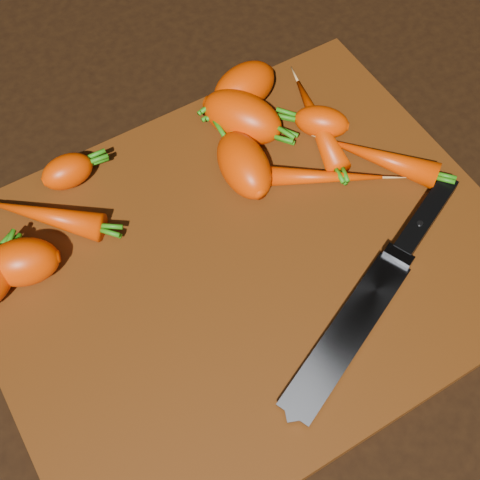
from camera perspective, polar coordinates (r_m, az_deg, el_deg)
ground at (r=0.66m, az=0.45°, el=-2.19°), size 2.00×2.00×0.01m
cutting_board at (r=0.65m, az=0.45°, el=-1.72°), size 0.50×0.40×0.01m
carrot_1 at (r=0.65m, az=-18.02°, el=-1.81°), size 0.08×0.07×0.05m
carrot_2 at (r=0.71m, az=0.19°, el=10.47°), size 0.09×0.10×0.05m
carrot_3 at (r=0.68m, az=0.35°, el=6.41°), size 0.06×0.09×0.05m
carrot_4 at (r=0.74m, az=0.36°, el=12.91°), size 0.09×0.06×0.05m
carrot_5 at (r=0.70m, az=-14.52°, el=5.68°), size 0.05×0.04×0.03m
carrot_6 at (r=0.73m, az=6.97°, el=9.97°), size 0.07×0.07×0.03m
carrot_7 at (r=0.73m, az=6.64°, el=9.83°), size 0.06×0.13×0.03m
carrot_8 at (r=0.69m, az=6.74°, el=5.39°), size 0.12×0.09×0.02m
carrot_9 at (r=0.71m, az=12.22°, el=6.75°), size 0.09×0.11×0.03m
carrot_10 at (r=0.68m, az=-16.03°, el=1.98°), size 0.10×0.10×0.03m
knife at (r=0.62m, az=9.96°, el=-6.63°), size 0.28×0.14×0.02m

